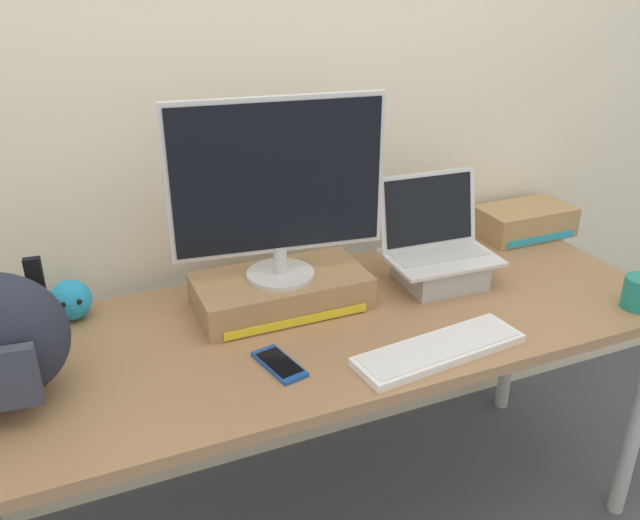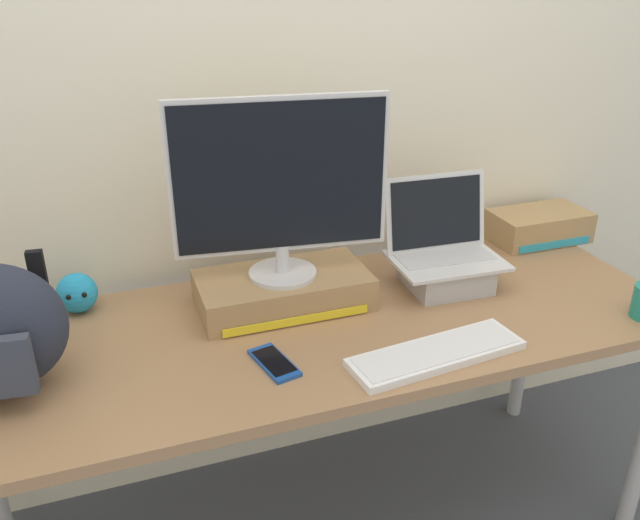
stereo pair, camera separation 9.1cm
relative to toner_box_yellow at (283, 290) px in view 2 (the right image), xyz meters
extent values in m
cube|color=silver|center=(0.06, 0.33, 0.51)|extent=(7.00, 0.10, 2.60)
cube|color=#99704C|center=(0.06, -0.12, -0.06)|extent=(1.94, 0.71, 0.03)
cylinder|color=#B2B2B7|center=(0.97, 0.17, -0.43)|extent=(0.05, 0.05, 0.72)
cube|color=#9E7A51|center=(0.00, 0.00, 0.00)|extent=(0.46, 0.24, 0.09)
cube|color=yellow|center=(0.00, -0.12, -0.03)|extent=(0.39, 0.00, 0.02)
cylinder|color=silver|center=(0.00, 0.00, 0.05)|extent=(0.18, 0.18, 0.01)
cylinder|color=silver|center=(0.00, 0.00, 0.10)|extent=(0.04, 0.04, 0.08)
cube|color=silver|center=(0.00, 0.00, 0.32)|extent=(0.56, 0.09, 0.40)
cube|color=black|center=(0.00, -0.01, 0.32)|extent=(0.53, 0.07, 0.38)
cube|color=#ADADB2|center=(0.47, -0.05, -0.01)|extent=(0.23, 0.21, 0.08)
cube|color=silver|center=(0.47, -0.05, 0.04)|extent=(0.32, 0.24, 0.01)
cube|color=#B7B7BC|center=(0.48, -0.03, 0.04)|extent=(0.28, 0.14, 0.00)
cube|color=silver|center=(0.48, 0.04, 0.15)|extent=(0.31, 0.07, 0.22)
cube|color=black|center=(0.48, 0.03, 0.15)|extent=(0.28, 0.06, 0.19)
cube|color=white|center=(0.27, -0.38, -0.04)|extent=(0.45, 0.17, 0.02)
cube|color=silver|center=(0.27, -0.38, -0.02)|extent=(0.42, 0.15, 0.00)
cube|color=black|center=(-0.59, -0.05, 0.12)|extent=(0.04, 0.02, 0.22)
cube|color=#19479E|center=(-0.11, -0.27, -0.04)|extent=(0.10, 0.16, 0.01)
cube|color=black|center=(-0.11, -0.27, -0.03)|extent=(0.08, 0.13, 0.00)
sphere|color=#2393CC|center=(-0.53, 0.15, 0.01)|extent=(0.11, 0.11, 0.11)
sphere|color=black|center=(-0.55, 0.11, 0.02)|extent=(0.02, 0.02, 0.02)
sphere|color=black|center=(-0.51, 0.11, 0.02)|extent=(0.02, 0.02, 0.02)
cube|color=#A88456|center=(0.94, 0.15, 0.00)|extent=(0.32, 0.18, 0.10)
cube|color=#2899BC|center=(0.94, 0.06, -0.03)|extent=(0.27, 0.00, 0.02)
camera|label=1|loc=(-0.52, -1.49, 0.83)|focal=36.72mm
camera|label=2|loc=(-0.44, -1.53, 0.83)|focal=36.72mm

